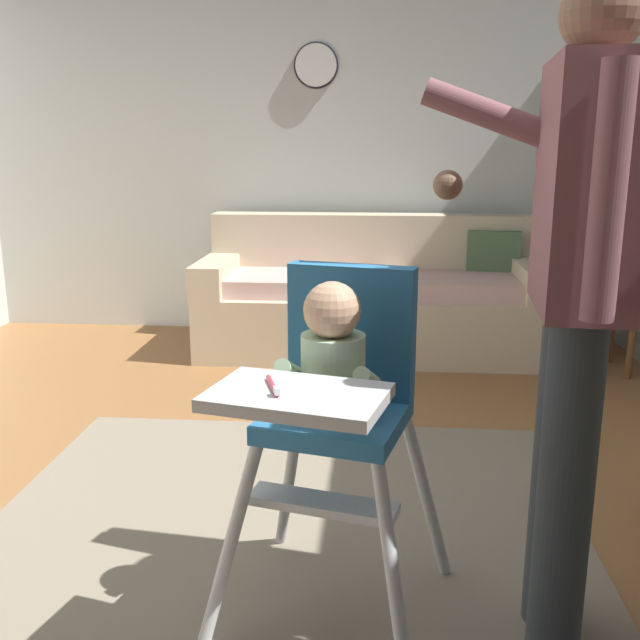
{
  "coord_description": "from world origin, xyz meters",
  "views": [
    {
      "loc": [
        0.58,
        -2.2,
        1.3
      ],
      "look_at": [
        0.41,
        -0.16,
        0.81
      ],
      "focal_mm": 40.28,
      "sensor_mm": 36.0,
      "label": 1
    }
  ],
  "objects_px": {
    "side_table": "(594,307)",
    "wall_clock": "(316,65)",
    "high_chair": "(336,384)",
    "adult_standing": "(576,292)",
    "sippy_cup": "(606,276)",
    "couch": "(373,300)"
  },
  "relations": [
    {
      "from": "side_table",
      "to": "wall_clock",
      "type": "xyz_separation_m",
      "value": [
        -1.72,
        0.82,
        1.45
      ]
    },
    {
      "from": "high_chair",
      "to": "wall_clock",
      "type": "xyz_separation_m",
      "value": [
        -0.34,
        3.23,
        1.15
      ]
    },
    {
      "from": "adult_standing",
      "to": "sippy_cup",
      "type": "distance_m",
      "value": 2.64
    },
    {
      "from": "adult_standing",
      "to": "wall_clock",
      "type": "distance_m",
      "value": 3.53
    },
    {
      "from": "side_table",
      "to": "sippy_cup",
      "type": "relative_size",
      "value": 5.2
    },
    {
      "from": "side_table",
      "to": "wall_clock",
      "type": "relative_size",
      "value": 1.73
    },
    {
      "from": "couch",
      "to": "high_chair",
      "type": "height_order",
      "value": "high_chair"
    },
    {
      "from": "adult_standing",
      "to": "wall_clock",
      "type": "xyz_separation_m",
      "value": [
        -0.93,
        3.29,
        0.87
      ]
    },
    {
      "from": "wall_clock",
      "to": "sippy_cup",
      "type": "bearing_deg",
      "value": -24.83
    },
    {
      "from": "side_table",
      "to": "sippy_cup",
      "type": "height_order",
      "value": "sippy_cup"
    },
    {
      "from": "side_table",
      "to": "wall_clock",
      "type": "distance_m",
      "value": 2.39
    },
    {
      "from": "side_table",
      "to": "high_chair",
      "type": "bearing_deg",
      "value": -119.82
    },
    {
      "from": "couch",
      "to": "wall_clock",
      "type": "relative_size",
      "value": 7.29
    },
    {
      "from": "side_table",
      "to": "adult_standing",
      "type": "bearing_deg",
      "value": -107.73
    },
    {
      "from": "adult_standing",
      "to": "sippy_cup",
      "type": "bearing_deg",
      "value": -103.1
    },
    {
      "from": "couch",
      "to": "adult_standing",
      "type": "xyz_separation_m",
      "value": [
        0.51,
        -2.81,
        0.63
      ]
    },
    {
      "from": "couch",
      "to": "sippy_cup",
      "type": "bearing_deg",
      "value": 75.9
    },
    {
      "from": "couch",
      "to": "wall_clock",
      "type": "xyz_separation_m",
      "value": [
        -0.41,
        0.48,
        1.5
      ]
    },
    {
      "from": "adult_standing",
      "to": "wall_clock",
      "type": "height_order",
      "value": "wall_clock"
    },
    {
      "from": "adult_standing",
      "to": "sippy_cup",
      "type": "height_order",
      "value": "adult_standing"
    },
    {
      "from": "sippy_cup",
      "to": "wall_clock",
      "type": "height_order",
      "value": "wall_clock"
    },
    {
      "from": "wall_clock",
      "to": "high_chair",
      "type": "bearing_deg",
      "value": -84.07
    }
  ]
}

